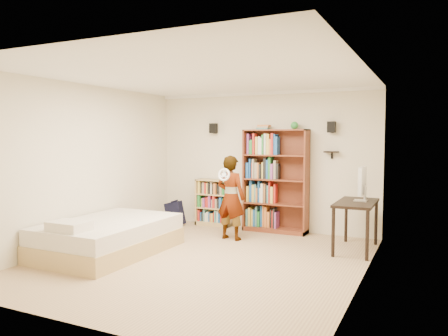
# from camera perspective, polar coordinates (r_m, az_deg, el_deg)

# --- Properties ---
(ground) EXTENTS (4.50, 5.00, 0.01)m
(ground) POSITION_cam_1_polar(r_m,az_deg,el_deg) (6.60, -2.76, -11.93)
(ground) COLOR tan
(ground) RESTS_ON ground
(room_shell) EXTENTS (4.52, 5.02, 2.71)m
(room_shell) POSITION_cam_1_polar(r_m,az_deg,el_deg) (6.34, -2.82, 3.56)
(room_shell) COLOR beige
(room_shell) RESTS_ON ground
(crown_molding) EXTENTS (4.50, 5.00, 0.06)m
(crown_molding) POSITION_cam_1_polar(r_m,az_deg,el_deg) (6.40, -2.84, 11.72)
(crown_molding) COLOR white
(crown_molding) RESTS_ON room_shell
(speaker_left) EXTENTS (0.14, 0.12, 0.20)m
(speaker_left) POSITION_cam_1_polar(r_m,az_deg,el_deg) (8.96, -1.40, 5.21)
(speaker_left) COLOR black
(speaker_left) RESTS_ON room_shell
(speaker_right) EXTENTS (0.14, 0.12, 0.20)m
(speaker_right) POSITION_cam_1_polar(r_m,az_deg,el_deg) (8.15, 13.86, 5.22)
(speaker_right) COLOR black
(speaker_right) RESTS_ON room_shell
(wall_shelf) EXTENTS (0.25, 0.16, 0.02)m
(wall_shelf) POSITION_cam_1_polar(r_m,az_deg,el_deg) (8.16, 13.83, 2.06)
(wall_shelf) COLOR black
(wall_shelf) RESTS_ON room_shell
(tall_bookshelf) EXTENTS (1.24, 0.36, 1.96)m
(tall_bookshelf) POSITION_cam_1_polar(r_m,az_deg,el_deg) (8.39, 6.74, -1.70)
(tall_bookshelf) COLOR brown
(tall_bookshelf) RESTS_ON ground
(low_bookshelf) EXTENTS (0.76, 0.28, 0.95)m
(low_bookshelf) POSITION_cam_1_polar(r_m,az_deg,el_deg) (9.00, -1.29, -4.53)
(low_bookshelf) COLOR tan
(low_bookshelf) RESTS_ON ground
(computer_desk) EXTENTS (0.58, 1.16, 0.79)m
(computer_desk) POSITION_cam_1_polar(r_m,az_deg,el_deg) (7.35, 16.83, -7.27)
(computer_desk) COLOR black
(computer_desk) RESTS_ON ground
(imac) EXTENTS (0.13, 0.56, 0.55)m
(imac) POSITION_cam_1_polar(r_m,az_deg,el_deg) (7.32, 17.44, -2.00)
(imac) COLOR silver
(imac) RESTS_ON computer_desk
(daybed) EXTENTS (1.42, 2.19, 0.65)m
(daybed) POSITION_cam_1_polar(r_m,az_deg,el_deg) (7.13, -14.79, -8.17)
(daybed) COLOR beige
(daybed) RESTS_ON ground
(person) EXTENTS (0.58, 0.42, 1.50)m
(person) POSITION_cam_1_polar(r_m,az_deg,el_deg) (7.74, 0.90, -3.89)
(person) COLOR black
(person) RESTS_ON ground
(wii_wheel) EXTENTS (0.22, 0.09, 0.23)m
(wii_wheel) POSITION_cam_1_polar(r_m,az_deg,el_deg) (7.44, 0.00, -0.89)
(wii_wheel) COLOR silver
(wii_wheel) RESTS_ON person
(navy_bag) EXTENTS (0.39, 0.27, 0.50)m
(navy_bag) POSITION_cam_1_polar(r_m,az_deg,el_deg) (9.11, -6.42, -5.88)
(navy_bag) COLOR black
(navy_bag) RESTS_ON ground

